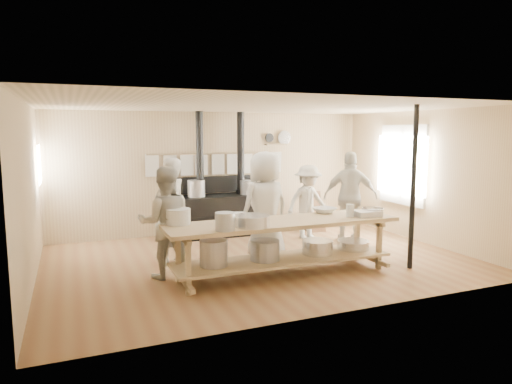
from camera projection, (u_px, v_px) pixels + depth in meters
ground at (260, 260)px, 7.82m from camera, size 7.00×7.00×0.00m
room_shell at (260, 165)px, 7.61m from camera, size 7.00×7.00×7.00m
window_right at (403, 165)px, 9.48m from camera, size 0.09×1.50×1.65m
left_opening at (39, 165)px, 8.15m from camera, size 0.00×0.90×0.90m
stove at (221, 210)px, 9.69m from camera, size 1.90×0.75×2.60m
towel_rail at (217, 161)px, 9.82m from camera, size 3.00×0.04×0.47m
back_wall_shelf at (278, 140)px, 10.34m from camera, size 0.63×0.14×0.32m
prep_table at (283, 242)px, 6.92m from camera, size 3.60×0.90×0.85m
support_post at (413, 188)px, 7.18m from camera, size 0.08×0.08×2.60m
cook_far_left at (171, 211)px, 7.51m from camera, size 0.77×0.71×1.76m
cook_left at (165, 222)px, 6.80m from camera, size 0.91×0.76×1.68m
cook_center at (265, 208)px, 7.54m from camera, size 1.01×0.77×1.87m
cook_right at (350, 197)px, 9.08m from camera, size 1.14×0.88×1.80m
cook_by_window at (308, 202)px, 9.29m from camera, size 1.02×0.64×1.52m
chair at (314, 219)px, 10.14m from camera, size 0.46×0.46×0.86m
bowl_white_a at (236, 217)px, 6.94m from camera, size 0.44×0.44×0.09m
bowl_steel_a at (177, 221)px, 6.60m from camera, size 0.42×0.42×0.10m
bowl_white_b at (324, 210)px, 7.52m from camera, size 0.43×0.43×0.09m
bowl_steel_b at (373, 211)px, 7.36m from camera, size 0.48×0.48×0.11m
roasting_pan at (367, 214)px, 7.22m from camera, size 0.42×0.29×0.09m
mixing_bowl_large at (252, 221)px, 6.44m from camera, size 0.52×0.52×0.16m
bucket_galv at (225, 221)px, 6.17m from camera, size 0.33×0.33×0.25m
deep_bowl_enamel at (178, 217)px, 6.60m from camera, size 0.41×0.41×0.23m
pitcher at (350, 211)px, 7.18m from camera, size 0.14×0.14×0.20m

